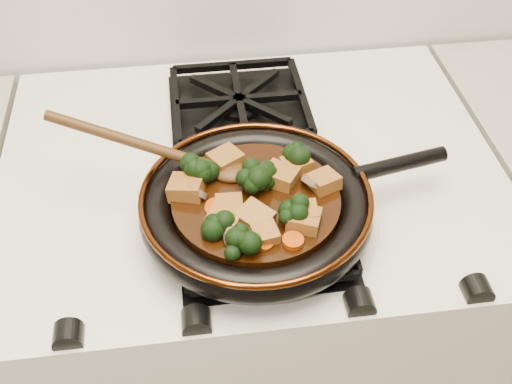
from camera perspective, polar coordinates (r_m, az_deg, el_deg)
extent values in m
cube|color=white|center=(1.32, -0.42, -12.43)|extent=(0.76, 0.60, 0.90)
cylinder|color=black|center=(0.86, 0.00, -1.78)|extent=(0.28, 0.28, 0.01)
torus|color=black|center=(0.85, 0.00, -1.36)|extent=(0.31, 0.31, 0.04)
torus|color=#4C210A|center=(0.84, 0.00, -0.35)|extent=(0.31, 0.31, 0.01)
cylinder|color=black|center=(0.91, 12.64, 2.44)|extent=(0.14, 0.05, 0.02)
cylinder|color=black|center=(0.85, 0.00, -1.03)|extent=(0.22, 0.22, 0.02)
cube|color=#935C22|center=(0.82, -2.39, -1.36)|extent=(0.04, 0.04, 0.02)
cube|color=#935C22|center=(0.81, 4.12, -1.97)|extent=(0.04, 0.04, 0.02)
cube|color=#935C22|center=(0.79, 0.76, -3.70)|extent=(0.04, 0.04, 0.02)
cube|color=#935C22|center=(0.86, 2.20, 1.37)|extent=(0.06, 0.06, 0.03)
cube|color=#935C22|center=(0.81, -2.71, -2.34)|extent=(0.05, 0.05, 0.02)
cube|color=#935C22|center=(0.80, 4.27, -2.50)|extent=(0.05, 0.05, 0.03)
cube|color=#935C22|center=(0.81, 4.10, -2.11)|extent=(0.04, 0.04, 0.02)
cube|color=#935C22|center=(0.80, -0.10, -2.34)|extent=(0.05, 0.06, 0.03)
cube|color=#935C22|center=(0.85, -6.20, 0.40)|extent=(0.06, 0.05, 0.03)
cube|color=#935C22|center=(0.86, 6.05, 0.93)|extent=(0.05, 0.05, 0.02)
cube|color=#935C22|center=(0.88, 3.61, 2.41)|extent=(0.05, 0.04, 0.02)
cube|color=#935C22|center=(0.89, -2.72, 2.83)|extent=(0.05, 0.05, 0.02)
cylinder|color=#B33C04|center=(0.82, -3.66, -1.37)|extent=(0.03, 0.03, 0.02)
cylinder|color=#B33C04|center=(0.90, -2.78, 3.29)|extent=(0.03, 0.03, 0.01)
cylinder|color=#B33C04|center=(0.78, 3.31, -4.34)|extent=(0.03, 0.03, 0.01)
cylinder|color=#B33C04|center=(0.78, 0.58, -4.38)|extent=(0.03, 0.03, 0.02)
cylinder|color=brown|center=(0.78, -1.53, -4.09)|extent=(0.05, 0.05, 0.02)
cylinder|color=brown|center=(0.84, -5.41, -0.08)|extent=(0.04, 0.04, 0.03)
cylinder|color=brown|center=(0.86, 5.10, 0.86)|extent=(0.04, 0.05, 0.03)
ellipsoid|color=#41260E|center=(0.87, -2.27, 1.78)|extent=(0.06, 0.05, 0.02)
cylinder|color=#41260E|center=(0.87, -10.33, 4.23)|extent=(0.02, 0.02, 0.26)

